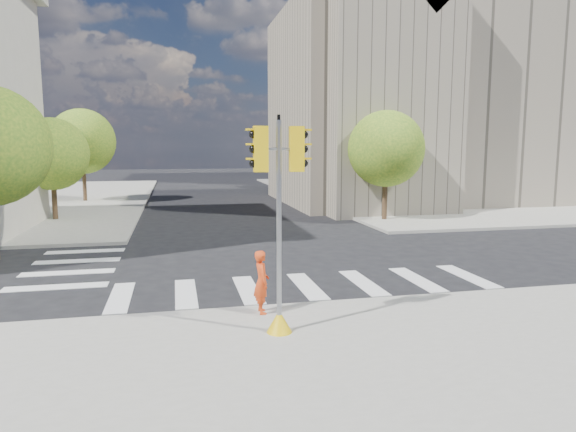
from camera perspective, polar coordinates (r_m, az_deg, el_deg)
The scene contains 13 objects.
ground at distance 17.57m, azimuth 0.78°, elevation -6.07°, with size 160.00×160.00×0.00m, color black.
sidewalk_far_right at distance 49.03m, azimuth 16.79°, elevation 2.62°, with size 28.00×40.00×0.15m, color gray.
civic_building at distance 40.82m, azimuth 16.47°, elevation 11.77°, with size 26.00×16.00×19.39m.
office_tower at distance 64.98m, azimuth 11.75°, elevation 17.19°, with size 20.00×18.00×30.00m, color #9EA0A3.
tree_lw_mid at distance 31.31m, azimuth -24.78°, elevation 6.26°, with size 4.00×4.00×5.77m.
tree_lw_far at distance 41.13m, azimuth -21.90°, elevation 7.69°, with size 4.80×4.80×6.95m.
tree_re_near at distance 28.95m, azimuth 10.84°, elevation 7.34°, with size 4.20×4.20×6.16m.
tree_re_mid at distance 40.26m, azimuth 4.03°, elevation 7.98°, with size 4.60×4.60×6.66m.
tree_re_far at distance 51.88m, azimuth 0.24°, elevation 7.41°, with size 4.00×4.00×5.88m.
lamp_near at distance 32.84m, azimuth 8.89°, elevation 8.34°, with size 0.35×0.18×8.11m.
lamp_far at distance 46.17m, azimuth 2.50°, elevation 8.24°, with size 0.35×0.18×8.11m.
traffic_signal at distance 11.02m, azimuth -1.00°, elevation -2.98°, with size 1.07×0.56×4.70m.
photographer at distance 12.60m, azimuth -2.95°, elevation -7.31°, with size 0.57×0.37×1.56m, color red.
Camera 1 is at (-3.92, -16.60, 4.21)m, focal length 32.00 mm.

